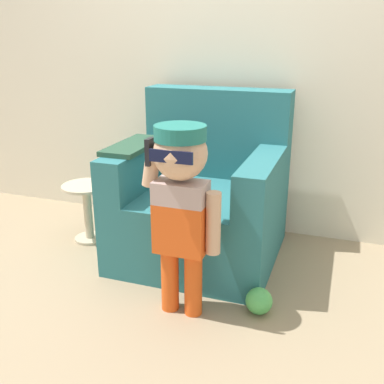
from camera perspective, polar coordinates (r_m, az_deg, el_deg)
ground_plane at (r=3.00m, az=0.44°, el=-8.23°), size 10.00×10.00×0.00m
wall_back at (r=3.26m, az=4.27°, el=17.75°), size 10.00×0.05×2.60m
armchair at (r=2.93m, az=1.43°, el=-0.86°), size 1.00×0.96×1.05m
person_child at (r=2.18m, az=-1.38°, el=-0.14°), size 0.41×0.31×1.00m
side_table at (r=3.22m, az=-13.14°, el=-1.84°), size 0.33×0.33×0.41m
toy_ball at (r=2.45m, az=8.50°, el=-13.53°), size 0.14×0.14×0.14m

